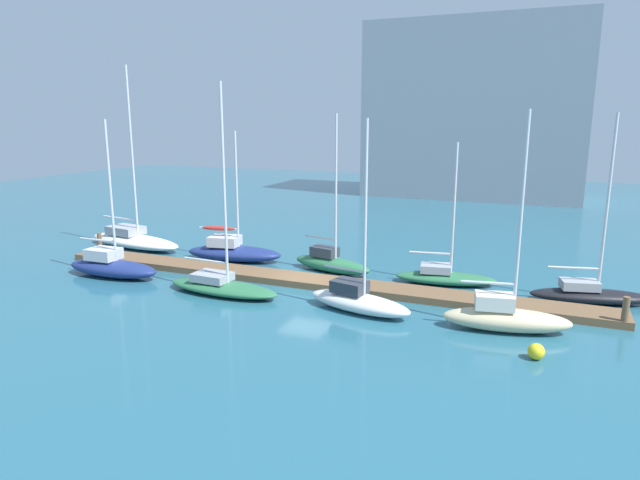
{
  "coord_description": "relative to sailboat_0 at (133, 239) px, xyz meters",
  "views": [
    {
      "loc": [
        11.67,
        -25.93,
        8.68
      ],
      "look_at": [
        0.0,
        2.0,
        2.0
      ],
      "focal_mm": 30.94,
      "sensor_mm": 36.0,
      "label": 1
    }
  ],
  "objects": [
    {
      "name": "ground_plane",
      "position": [
        14.5,
        -3.31,
        -0.59
      ],
      "size": [
        120.0,
        120.0,
        0.0
      ],
      "primitive_type": "plane",
      "color": "#286075"
    },
    {
      "name": "sailboat_5",
      "position": [
        18.5,
        -6.36,
        -0.01
      ],
      "size": [
        5.38,
        2.64,
        8.71
      ],
      "rotation": [
        0.0,
        0.0,
        -0.21
      ],
      "color": "white",
      "rests_on": "ground_plane"
    },
    {
      "name": "sailboat_0",
      "position": [
        0.0,
        0.0,
        0.0
      ],
      "size": [
        8.29,
        3.45,
        12.05
      ],
      "rotation": [
        0.0,
        0.0,
        -0.15
      ],
      "color": "white",
      "rests_on": "ground_plane"
    },
    {
      "name": "sailboat_1",
      "position": [
        3.88,
        -6.22,
        0.03
      ],
      "size": [
        5.81,
        2.04,
        8.66
      ],
      "rotation": [
        0.0,
        0.0,
        0.03
      ],
      "color": "navy",
      "rests_on": "ground_plane"
    },
    {
      "name": "sailboat_3",
      "position": [
        11.28,
        -6.52,
        -0.11
      ],
      "size": [
        6.29,
        2.21,
        10.39
      ],
      "rotation": [
        0.0,
        0.0,
        -0.04
      ],
      "color": "#2D7047",
      "rests_on": "ground_plane"
    },
    {
      "name": "dock_pier",
      "position": [
        14.5,
        -3.31,
        -0.41
      ],
      "size": [
        30.9,
        1.91,
        0.36
      ],
      "primitive_type": "cube",
      "color": "brown",
      "rests_on": "ground_plane"
    },
    {
      "name": "harbor_building_distant",
      "position": [
        17.79,
        35.76,
        8.91
      ],
      "size": [
        23.27,
        10.55,
        19.0
      ],
      "primitive_type": "cube",
      "color": "#9399A3",
      "rests_on": "ground_plane"
    },
    {
      "name": "sailboat_4",
      "position": [
        14.89,
        -0.57,
        0.02
      ],
      "size": [
        5.25,
        2.46,
        8.96
      ],
      "rotation": [
        0.0,
        0.0,
        -0.23
      ],
      "color": "#2D7047",
      "rests_on": "ground_plane"
    },
    {
      "name": "sailboat_7",
      "position": [
        24.92,
        -6.23,
        0.05
      ],
      "size": [
        5.38,
        2.41,
        9.05
      ],
      "rotation": [
        0.0,
        0.0,
        0.18
      ],
      "color": "beige",
      "rests_on": "ground_plane"
    },
    {
      "name": "sailboat_6",
      "position": [
        21.38,
        -0.47,
        -0.14
      ],
      "size": [
        5.48,
        2.58,
        7.52
      ],
      "rotation": [
        0.0,
        0.0,
        0.17
      ],
      "color": "#2D7047",
      "rests_on": "ground_plane"
    },
    {
      "name": "mooring_buoy_yellow",
      "position": [
        26.24,
        -8.74,
        -0.28
      ],
      "size": [
        0.61,
        0.61,
        0.61
      ],
      "primitive_type": "sphere",
      "color": "yellow",
      "rests_on": "ground_plane"
    },
    {
      "name": "sailboat_2",
      "position": [
        8.29,
        -0.56,
        0.03
      ],
      "size": [
        6.33,
        3.03,
        7.97
      ],
      "rotation": [
        0.0,
        0.0,
        0.17
      ],
      "color": "navy",
      "rests_on": "ground_plane"
    },
    {
      "name": "sailboat_8",
      "position": [
        28.4,
        -0.86,
        -0.09
      ],
      "size": [
        5.86,
        2.79,
        8.96
      ],
      "rotation": [
        0.0,
        0.0,
        0.23
      ],
      "color": "black",
      "rests_on": "ground_plane"
    },
    {
      "name": "dock_piling_far_end",
      "position": [
        29.55,
        -4.12,
        0.12
      ],
      "size": [
        0.28,
        0.28,
        1.42
      ],
      "primitive_type": "cylinder",
      "color": "brown",
      "rests_on": "ground_plane"
    },
    {
      "name": "dock_piling_near_end",
      "position": [
        -0.55,
        -2.51,
        0.12
      ],
      "size": [
        0.28,
        0.28,
        1.42
      ],
      "primitive_type": "cylinder",
      "color": "brown",
      "rests_on": "ground_plane"
    }
  ]
}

